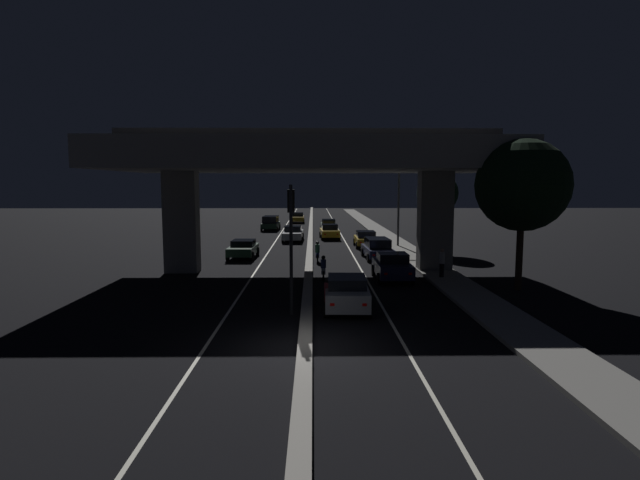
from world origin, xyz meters
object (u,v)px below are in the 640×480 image
car_taxi_yellow_fourth (366,239)px  motorcycle_blue_filtering_far (317,253)px  car_dark_blue_third (377,248)px  pedestrian_on_sidewalk (442,263)px  street_lamp (396,197)px  car_taxi_yellow_fourth_oncoming (298,218)px  traffic_light_left_of_median (291,227)px  car_silver_second_oncoming (293,233)px  car_dark_green_sixth (328,226)px  car_dark_green_third_oncoming (271,223)px  car_dark_blue_second (392,266)px  car_dark_green_lead_oncoming (243,248)px  car_silver_lead (347,292)px  motorcycle_white_filtering_mid (323,269)px  car_taxi_yellow_fifth (330,231)px  motorcycle_red_filtering_near (328,297)px

car_taxi_yellow_fourth → motorcycle_blue_filtering_far: bearing=153.2°
car_dark_blue_third → pedestrian_on_sidewalk: (2.66, -8.07, 0.18)m
street_lamp → car_taxi_yellow_fourth_oncoming: size_ratio=1.81×
traffic_light_left_of_median → car_silver_second_oncoming: size_ratio=1.13×
car_dark_green_sixth → car_dark_green_third_oncoming: (-6.84, 2.90, 0.13)m
car_dark_blue_second → car_dark_green_lead_oncoming: size_ratio=1.01×
car_taxi_yellow_fourth_oncoming → traffic_light_left_of_median: bearing=0.8°
car_dark_green_lead_oncoming → car_taxi_yellow_fourth_oncoming: bearing=176.8°
car_dark_green_sixth → car_silver_second_oncoming: bearing=156.8°
car_silver_lead → car_dark_green_sixth: (0.31, 35.42, 0.00)m
car_dark_green_sixth → pedestrian_on_sidewalk: size_ratio=2.60×
car_dark_green_third_oncoming → motorcycle_white_filtering_mid: car_dark_green_third_oncoming is taller
car_silver_second_oncoming → pedestrian_on_sidewalk: pedestrian_on_sidewalk is taller
pedestrian_on_sidewalk → car_silver_second_oncoming: bearing=115.0°
car_dark_blue_third → car_taxi_yellow_fourth_oncoming: 35.86m
street_lamp → car_dark_blue_third: street_lamp is taller
car_taxi_yellow_fourth → car_dark_green_lead_oncoming: bearing=123.0°
car_dark_blue_second → car_taxi_yellow_fourth: (0.07, 15.14, -0.06)m
pedestrian_on_sidewalk → car_taxi_yellow_fifth: bearing=104.6°
motorcycle_white_filtering_mid → traffic_light_left_of_median: bearing=169.7°
street_lamp → motorcycle_blue_filtering_far: bearing=-129.2°
motorcycle_blue_filtering_far → pedestrian_on_sidewalk: bearing=-133.3°
motorcycle_blue_filtering_far → car_taxi_yellow_fourth_oncoming: bearing=3.6°
car_taxi_yellow_fifth → car_silver_lead: bearing=176.8°
car_dark_green_third_oncoming → motorcycle_red_filtering_near: bearing=10.5°
car_dark_blue_second → pedestrian_on_sidewalk: size_ratio=2.52×
car_dark_green_lead_oncoming → car_taxi_yellow_fourth_oncoming: (3.04, 34.53, 0.02)m
car_dark_green_third_oncoming → pedestrian_on_sidewalk: (12.45, -31.48, 0.08)m
street_lamp → car_silver_lead: size_ratio=1.80×
car_taxi_yellow_fourth → car_silver_second_oncoming: (-6.52, 4.91, 0.00)m
traffic_light_left_of_median → motorcycle_blue_filtering_far: traffic_light_left_of_median is taller
motorcycle_blue_filtering_far → pedestrian_on_sidewalk: size_ratio=1.23×
traffic_light_left_of_median → car_dark_green_sixth: size_ratio=1.27×
street_lamp → motorcycle_red_filtering_near: (-6.52, -22.14, -3.73)m
traffic_light_left_of_median → car_silver_second_oncoming: traffic_light_left_of_median is taller
traffic_light_left_of_median → car_taxi_yellow_fifth: (2.58, 29.40, -2.95)m
car_taxi_yellow_fifth → motorcycle_red_filtering_near: motorcycle_red_filtering_near is taller
car_silver_second_oncoming → motorcycle_red_filtering_near: motorcycle_red_filtering_near is taller
car_dark_green_sixth → car_taxi_yellow_fourth_oncoming: bearing=15.1°
car_dark_green_sixth → pedestrian_on_sidewalk: 29.13m
motorcycle_red_filtering_near → pedestrian_on_sidewalk: bearing=-46.2°
traffic_light_left_of_median → car_dark_green_third_oncoming: bearing=96.1°
street_lamp → car_dark_green_lead_oncoming: (-12.36, -6.26, -3.66)m
car_taxi_yellow_fourth → car_dark_green_third_oncoming: bearing=30.5°
car_taxi_yellow_fifth → motorcycle_blue_filtering_far: bearing=172.2°
car_silver_second_oncoming → pedestrian_on_sidewalk: size_ratio=2.93×
car_taxi_yellow_fifth → car_taxi_yellow_fourth_oncoming: car_taxi_yellow_fifth is taller
car_taxi_yellow_fourth → motorcycle_white_filtering_mid: bearing=164.9°
car_silver_second_oncoming → car_dark_green_third_oncoming: bearing=-163.2°
car_silver_lead → motorcycle_white_filtering_mid: 7.12m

